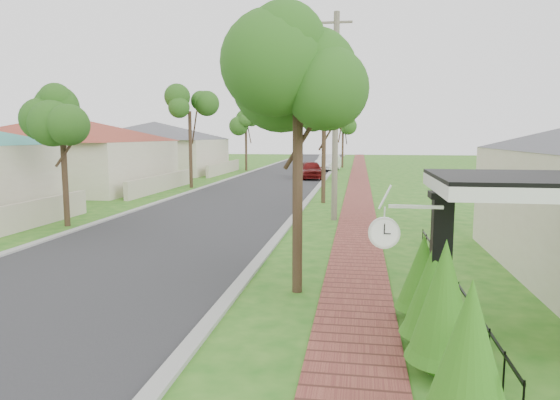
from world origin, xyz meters
The scene contains 16 objects.
ground centered at (0.00, 0.00, 0.00)m, with size 160.00×160.00×0.00m, color #256718.
road centered at (-3.00, 20.00, 0.00)m, with size 7.00×120.00×0.02m, color #28282B.
kerb_right centered at (0.65, 20.00, 0.00)m, with size 0.30×120.00×0.10m, color #9E9E99.
kerb_left centered at (-6.65, 20.00, 0.00)m, with size 0.30×120.00×0.10m, color #9E9E99.
sidewalk centered at (3.25, 20.00, 0.00)m, with size 1.50×120.00×0.03m, color #954A3B.
porch_post centered at (4.55, -1.00, 1.12)m, with size 0.48×0.48×2.52m.
picket_fence centered at (4.90, 0.00, 0.53)m, with size 0.03×8.02×1.00m.
street_trees centered at (-2.87, 26.84, 4.54)m, with size 10.70×37.65×5.89m.
hedge_row centered at (4.45, -1.72, 0.89)m, with size 0.90×4.77×2.03m.
far_house_red centered at (-14.97, 20.00, 2.34)m, with size 15.56×15.56×4.60m.
far_house_grey centered at (-14.97, 34.00, 2.34)m, with size 15.56×15.56×4.60m.
parked_car_red centered at (-0.43, 29.65, 0.70)m, with size 1.65×4.11×1.40m, color #5C0E0D.
parked_car_white centered at (0.29, 39.16, 0.77)m, with size 1.63×4.68×1.54m, color white.
near_tree centered at (1.98, 1.50, 4.67)m, with size 2.28×2.28×5.86m.
utility_pole centered at (2.30, 10.90, 4.09)m, with size 1.20×0.24×8.05m.
station_clock centered at (3.68, -1.40, 1.95)m, with size 1.08×0.13×0.67m.
Camera 1 is at (3.26, -8.91, 3.37)m, focal length 32.00 mm.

